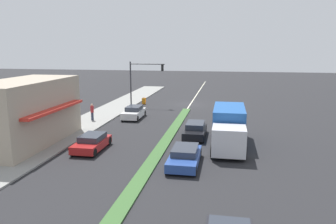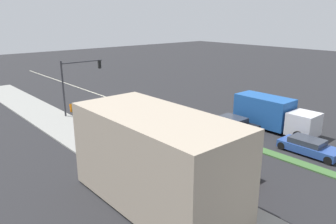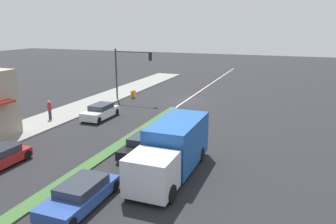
{
  "view_description": "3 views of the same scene",
  "coord_description": "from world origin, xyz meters",
  "px_view_note": "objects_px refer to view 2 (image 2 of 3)",
  "views": [
    {
      "loc": [
        -4.73,
        43.28,
        7.51
      ],
      "look_at": [
        0.76,
        12.83,
        1.38
      ],
      "focal_mm": 35.0,
      "sensor_mm": 36.0,
      "label": 1
    },
    {
      "loc": [
        20.6,
        33.33,
        9.89
      ],
      "look_at": [
        1.53,
        11.44,
        1.36
      ],
      "focal_mm": 35.0,
      "sensor_mm": 36.0,
      "label": 2
    },
    {
      "loc": [
        -10.99,
        34.56,
        8.21
      ],
      "look_at": [
        -1.5,
        9.86,
        1.18
      ],
      "focal_mm": 35.0,
      "sensor_mm": 36.0,
      "label": 3
    }
  ],
  "objects_px": {
    "hatchback_red": "(227,166)",
    "van_white": "(128,124)",
    "warning_aframe_sign": "(72,108)",
    "coupe_blue": "(309,146)",
    "traffic_signal_main": "(76,78)",
    "delivery_truck": "(272,114)",
    "suv_black": "(234,124)",
    "pedestrian": "(104,136)"
  },
  "relations": [
    {
      "from": "coupe_blue",
      "to": "van_white",
      "type": "relative_size",
      "value": 1.11
    },
    {
      "from": "pedestrian",
      "to": "delivery_truck",
      "type": "bearing_deg",
      "value": 156.36
    },
    {
      "from": "warning_aframe_sign",
      "to": "delivery_truck",
      "type": "relative_size",
      "value": 0.11
    },
    {
      "from": "suv_black",
      "to": "hatchback_red",
      "type": "bearing_deg",
      "value": 34.8
    },
    {
      "from": "traffic_signal_main",
      "to": "warning_aframe_sign",
      "type": "bearing_deg",
      "value": -88.03
    },
    {
      "from": "pedestrian",
      "to": "hatchback_red",
      "type": "height_order",
      "value": "pedestrian"
    },
    {
      "from": "hatchback_red",
      "to": "coupe_blue",
      "type": "bearing_deg",
      "value": 165.28
    },
    {
      "from": "traffic_signal_main",
      "to": "coupe_blue",
      "type": "xyz_separation_m",
      "value": [
        -8.32,
        20.67,
        -3.34
      ]
    },
    {
      "from": "hatchback_red",
      "to": "van_white",
      "type": "xyz_separation_m",
      "value": [
        0.0,
        -11.24,
        0.07
      ]
    },
    {
      "from": "delivery_truck",
      "to": "suv_black",
      "type": "height_order",
      "value": "delivery_truck"
    },
    {
      "from": "traffic_signal_main",
      "to": "hatchback_red",
      "type": "relative_size",
      "value": 1.47
    },
    {
      "from": "hatchback_red",
      "to": "suv_black",
      "type": "distance_m",
      "value": 8.77
    },
    {
      "from": "hatchback_red",
      "to": "van_white",
      "type": "distance_m",
      "value": 11.24
    },
    {
      "from": "warning_aframe_sign",
      "to": "van_white",
      "type": "bearing_deg",
      "value": 97.53
    },
    {
      "from": "delivery_truck",
      "to": "traffic_signal_main",
      "type": "bearing_deg",
      "value": -54.81
    },
    {
      "from": "traffic_signal_main",
      "to": "pedestrian",
      "type": "height_order",
      "value": "traffic_signal_main"
    },
    {
      "from": "coupe_blue",
      "to": "warning_aframe_sign",
      "type": "bearing_deg",
      "value": -69.16
    },
    {
      "from": "van_white",
      "to": "hatchback_red",
      "type": "bearing_deg",
      "value": 90.0
    },
    {
      "from": "warning_aframe_sign",
      "to": "coupe_blue",
      "type": "xyz_separation_m",
      "value": [
        -8.37,
        21.99,
        0.14
      ]
    },
    {
      "from": "suv_black",
      "to": "delivery_truck",
      "type": "bearing_deg",
      "value": 144.39
    },
    {
      "from": "pedestrian",
      "to": "coupe_blue",
      "type": "height_order",
      "value": "pedestrian"
    },
    {
      "from": "suv_black",
      "to": "warning_aframe_sign",
      "type": "bearing_deg",
      "value": -60.99
    },
    {
      "from": "warning_aframe_sign",
      "to": "coupe_blue",
      "type": "relative_size",
      "value": 0.19
    },
    {
      "from": "warning_aframe_sign",
      "to": "van_white",
      "type": "relative_size",
      "value": 0.21
    },
    {
      "from": "pedestrian",
      "to": "hatchback_red",
      "type": "bearing_deg",
      "value": 112.81
    },
    {
      "from": "traffic_signal_main",
      "to": "suv_black",
      "type": "bearing_deg",
      "value": 121.15
    },
    {
      "from": "warning_aframe_sign",
      "to": "suv_black",
      "type": "height_order",
      "value": "suv_black"
    },
    {
      "from": "delivery_truck",
      "to": "coupe_blue",
      "type": "height_order",
      "value": "delivery_truck"
    },
    {
      "from": "suv_black",
      "to": "coupe_blue",
      "type": "relative_size",
      "value": 0.97
    },
    {
      "from": "hatchback_red",
      "to": "traffic_signal_main",
      "type": "bearing_deg",
      "value": -86.57
    },
    {
      "from": "traffic_signal_main",
      "to": "delivery_truck",
      "type": "relative_size",
      "value": 0.75
    },
    {
      "from": "traffic_signal_main",
      "to": "van_white",
      "type": "relative_size",
      "value": 1.43
    },
    {
      "from": "van_white",
      "to": "warning_aframe_sign",
      "type": "bearing_deg",
      "value": -82.47
    },
    {
      "from": "warning_aframe_sign",
      "to": "hatchback_red",
      "type": "height_order",
      "value": "hatchback_red"
    },
    {
      "from": "traffic_signal_main",
      "to": "hatchback_red",
      "type": "height_order",
      "value": "traffic_signal_main"
    },
    {
      "from": "delivery_truck",
      "to": "warning_aframe_sign",
      "type": "bearing_deg",
      "value": -56.84
    },
    {
      "from": "warning_aframe_sign",
      "to": "traffic_signal_main",
      "type": "bearing_deg",
      "value": 91.97
    },
    {
      "from": "suv_black",
      "to": "coupe_blue",
      "type": "xyz_separation_m",
      "value": [
        0.0,
        6.9,
        -0.03
      ]
    },
    {
      "from": "hatchback_red",
      "to": "coupe_blue",
      "type": "relative_size",
      "value": 0.88
    },
    {
      "from": "coupe_blue",
      "to": "delivery_truck",
      "type": "bearing_deg",
      "value": -119.79
    },
    {
      "from": "traffic_signal_main",
      "to": "warning_aframe_sign",
      "type": "distance_m",
      "value": 3.72
    },
    {
      "from": "hatchback_red",
      "to": "coupe_blue",
      "type": "distance_m",
      "value": 7.44
    }
  ]
}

